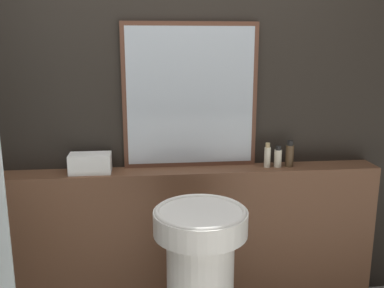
{
  "coord_description": "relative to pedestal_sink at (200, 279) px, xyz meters",
  "views": [
    {
      "loc": [
        -0.16,
        -1.24,
        1.62
      ],
      "look_at": [
        0.09,
        1.05,
        1.09
      ],
      "focal_mm": 40.0,
      "sensor_mm": 36.0,
      "label": 1
    }
  ],
  "objects": [
    {
      "name": "mirror",
      "position": [
        0.01,
        0.55,
        0.85
      ],
      "size": [
        0.79,
        0.03,
        0.84
      ],
      "color": "#563323",
      "rests_on": "vanity_counter"
    },
    {
      "name": "pedestal_sink",
      "position": [
        0.0,
        0.0,
        0.0
      ],
      "size": [
        0.46,
        0.46,
        0.85
      ],
      "color": "white",
      "rests_on": "ground_plane"
    },
    {
      "name": "conditioner_bottle",
      "position": [
        0.53,
        0.47,
        0.49
      ],
      "size": [
        0.04,
        0.04,
        0.13
      ],
      "color": "beige",
      "rests_on": "vanity_counter"
    },
    {
      "name": "lotion_bottle",
      "position": [
        0.6,
        0.47,
        0.51
      ],
      "size": [
        0.05,
        0.05,
        0.16
      ],
      "color": "#4C3823",
      "rests_on": "vanity_counter"
    },
    {
      "name": "vanity_counter",
      "position": [
        -0.09,
        0.47,
        -0.02
      ],
      "size": [
        2.43,
        0.19,
        0.91
      ],
      "color": "brown",
      "rests_on": "ground_plane"
    },
    {
      "name": "shampoo_bottle",
      "position": [
        0.46,
        0.47,
        0.5
      ],
      "size": [
        0.04,
        0.04,
        0.15
      ],
      "color": "beige",
      "rests_on": "vanity_counter"
    },
    {
      "name": "wall_back",
      "position": [
        -0.09,
        0.6,
        0.77
      ],
      "size": [
        8.0,
        0.06,
        2.5
      ],
      "color": "black",
      "rests_on": "ground_plane"
    },
    {
      "name": "towel_stack",
      "position": [
        -0.57,
        0.47,
        0.49
      ],
      "size": [
        0.23,
        0.13,
        0.11
      ],
      "color": "white",
      "rests_on": "vanity_counter"
    }
  ]
}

